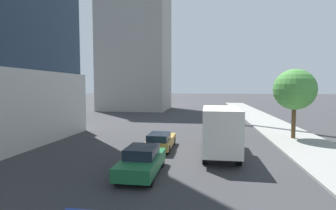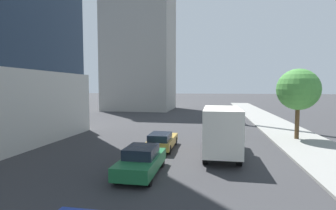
# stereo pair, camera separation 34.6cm
# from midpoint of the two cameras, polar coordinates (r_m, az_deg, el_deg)

# --- Properties ---
(sidewalk) EXTENTS (4.89, 120.00, 0.15)m
(sidewalk) POSITION_cam_midpoint_polar(r_m,az_deg,el_deg) (18.83, 33.00, -10.75)
(sidewalk) COLOR gray
(sidewalk) RESTS_ON ground
(construction_building) EXTENTS (20.30, 18.10, 36.84)m
(construction_building) POSITION_cam_midpoint_polar(r_m,az_deg,el_deg) (55.64, -7.42, 15.93)
(construction_building) COLOR #9E9B93
(construction_building) RESTS_ON ground
(street_tree) EXTENTS (3.60, 3.60, 6.13)m
(street_tree) POSITION_cam_midpoint_polar(r_m,az_deg,el_deg) (24.95, 26.18, 3.11)
(street_tree) COLOR brown
(street_tree) RESTS_ON sidewalk
(car_gold) EXTENTS (1.72, 4.31, 1.34)m
(car_gold) POSITION_cam_midpoint_polar(r_m,az_deg,el_deg) (19.22, -2.15, -7.98)
(car_gold) COLOR #AD8938
(car_gold) RESTS_ON ground
(car_green) EXTENTS (1.85, 4.39, 1.51)m
(car_green) POSITION_cam_midpoint_polar(r_m,az_deg,el_deg) (13.93, -6.60, -12.33)
(car_green) COLOR #1E6638
(car_green) RESTS_ON ground
(car_silver) EXTENTS (1.76, 4.34, 1.52)m
(car_silver) POSITION_cam_midpoint_polar(r_m,az_deg,el_deg) (26.19, 10.32, -4.65)
(car_silver) COLOR #B7B7BC
(car_silver) RESTS_ON ground
(box_truck) EXTENTS (2.31, 6.99, 3.33)m
(box_truck) POSITION_cam_midpoint_polar(r_m,az_deg,el_deg) (17.71, 11.08, -5.23)
(box_truck) COLOR silver
(box_truck) RESTS_ON ground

